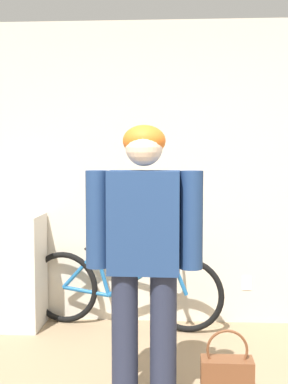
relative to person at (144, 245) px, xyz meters
name	(u,v)px	position (x,y,z in m)	size (l,w,h in m)	color
wall_back	(184,173)	(0.24, 1.59, 0.35)	(8.00, 0.07, 2.60)	beige
person	(144,245)	(0.00, 0.00, 0.00)	(0.67, 0.24, 1.64)	#23283D
bicycle	(123,288)	(-0.27, 1.38, -0.62)	(1.69, 0.47, 0.69)	black
handbag	(227,377)	(0.49, 0.11, -0.81)	(0.31, 0.15, 0.43)	brown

